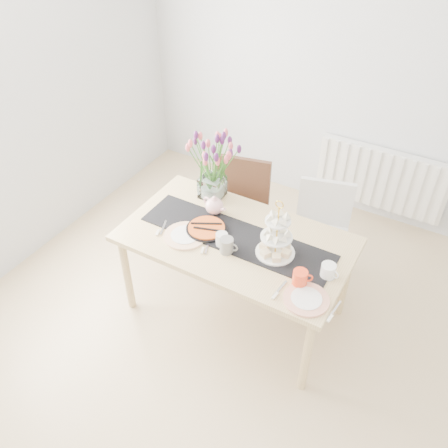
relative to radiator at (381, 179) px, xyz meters
The scene contains 16 objects.
room_shell 2.40m from the radiator, 102.86° to the right, with size 4.50×4.50×4.50m.
radiator is the anchor object (origin of this frame).
dining_table 1.83m from the radiator, 109.57° to the right, with size 1.60×0.90×0.75m.
chair_brown 1.43m from the radiator, 129.23° to the right, with size 0.54×0.54×0.91m.
chair_white 1.03m from the radiator, 101.91° to the right, with size 0.53×0.53×0.87m.
table_runner 1.84m from the radiator, 109.57° to the right, with size 1.40×0.35×0.01m, color black.
tulip_vase 1.82m from the radiator, 126.30° to the right, with size 0.63×0.63×0.53m.
cake_stand 1.80m from the radiator, 99.91° to the right, with size 0.26×0.26×0.39m.
teapot 1.82m from the radiator, 119.54° to the right, with size 0.22×0.18×0.14m, color silver, non-canonical shape.
cream_jug 1.78m from the radiator, 87.51° to the right, with size 0.10×0.10×0.10m, color white.
tart_tin 1.96m from the radiator, 115.20° to the right, with size 0.29×0.29×0.04m.
mug_grey 1.99m from the radiator, 107.64° to the right, with size 0.09×0.09×0.11m, color slate.
mug_white 1.97m from the radiator, 109.70° to the right, with size 0.08×0.08×0.10m, color silver.
mug_orange 1.94m from the radiator, 91.51° to the right, with size 0.09×0.09×0.11m, color #FC411C.
plate_left 2.11m from the radiator, 116.14° to the right, with size 0.30×0.30×0.02m, color white.
plate_right 2.03m from the radiator, 88.91° to the right, with size 0.28×0.28×0.01m, color silver.
Camera 1 is at (1.06, -1.73, 2.92)m, focal length 38.00 mm.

